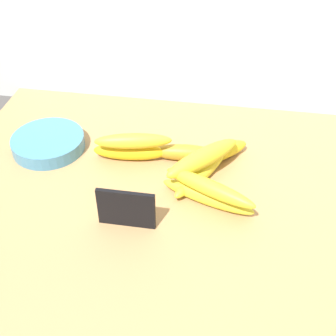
# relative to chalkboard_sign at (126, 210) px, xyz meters

# --- Properties ---
(counter_top) EXTENTS (1.10, 0.76, 0.03)m
(counter_top) POSITION_rel_chalkboard_sign_xyz_m (0.13, 0.08, -0.05)
(counter_top) COLOR #A97E4F
(counter_top) RESTS_ON ground
(chalkboard_sign) EXTENTS (0.11, 0.02, 0.08)m
(chalkboard_sign) POSITION_rel_chalkboard_sign_xyz_m (0.00, 0.00, 0.00)
(chalkboard_sign) COLOR black
(chalkboard_sign) RESTS_ON counter_top
(fruit_bowl) EXTENTS (0.17, 0.17, 0.03)m
(fruit_bowl) POSITION_rel_chalkboard_sign_xyz_m (-0.24, 0.21, -0.02)
(fruit_bowl) COLOR teal
(fruit_bowl) RESTS_ON counter_top
(banana_0) EXTENTS (0.12, 0.19, 0.03)m
(banana_0) POSITION_rel_chalkboard_sign_xyz_m (0.13, 0.16, -0.02)
(banana_0) COLOR yellow
(banana_0) RESTS_ON counter_top
(banana_1) EXTENTS (0.17, 0.06, 0.04)m
(banana_1) POSITION_rel_chalkboard_sign_xyz_m (-0.04, 0.20, -0.02)
(banana_1) COLOR gold
(banana_1) RESTS_ON counter_top
(banana_2) EXTENTS (0.20, 0.10, 0.03)m
(banana_2) POSITION_rel_chalkboard_sign_xyz_m (0.14, 0.09, -0.02)
(banana_2) COLOR gold
(banana_2) RESTS_ON counter_top
(banana_3) EXTENTS (0.16, 0.13, 0.04)m
(banana_3) POSITION_rel_chalkboard_sign_xyz_m (0.15, 0.22, -0.02)
(banana_3) COLOR yellow
(banana_3) RESTS_ON counter_top
(banana_4) EXTENTS (0.15, 0.05, 0.04)m
(banana_4) POSITION_rel_chalkboard_sign_xyz_m (0.08, 0.22, -0.02)
(banana_4) COLOR #AC8525
(banana_4) RESTS_ON counter_top
(banana_5) EXTENTS (0.17, 0.07, 0.03)m
(banana_5) POSITION_rel_chalkboard_sign_xyz_m (-0.03, 0.19, 0.02)
(banana_5) COLOR yellow
(banana_5) RESTS_ON banana_1
(banana_6) EXTENTS (0.16, 0.17, 0.04)m
(banana_6) POSITION_rel_chalkboard_sign_xyz_m (0.12, 0.16, 0.02)
(banana_6) COLOR yellow
(banana_6) RESTS_ON banana_0
(banana_7) EXTENTS (0.19, 0.11, 0.03)m
(banana_7) POSITION_rel_chalkboard_sign_xyz_m (0.15, 0.08, 0.01)
(banana_7) COLOR yellow
(banana_7) RESTS_ON banana_2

